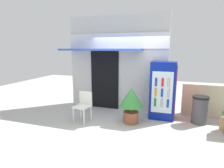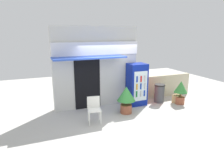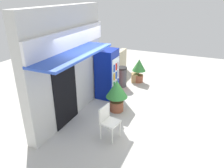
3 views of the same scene
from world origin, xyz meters
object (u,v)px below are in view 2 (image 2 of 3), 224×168
object	(u,v)px
cardboard_box	(177,99)
drink_cooler	(137,84)
plastic_chair	(94,107)
potted_plant_curbside	(181,90)
potted_plant_near_shop	(126,97)
trash_bin	(159,93)

from	to	relation	value
cardboard_box	drink_cooler	bearing A→B (deg)	164.30
plastic_chair	potted_plant_curbside	size ratio (longest dim) A/B	0.89
potted_plant_near_shop	trash_bin	size ratio (longest dim) A/B	1.29
trash_bin	cardboard_box	xyz separation A→B (m)	(0.67, -0.35, -0.22)
drink_cooler	potted_plant_curbside	xyz separation A→B (m)	(1.76, -0.64, -0.27)
drink_cooler	potted_plant_curbside	bearing A→B (deg)	-19.86
potted_plant_near_shop	plastic_chair	bearing A→B (deg)	-167.15
cardboard_box	plastic_chair	bearing A→B (deg)	-172.31
potted_plant_curbside	trash_bin	distance (m)	0.90
drink_cooler	potted_plant_near_shop	world-z (taller)	drink_cooler
potted_plant_curbside	plastic_chair	bearing A→B (deg)	-174.58
plastic_chair	trash_bin	bearing A→B (deg)	15.23
drink_cooler	cardboard_box	size ratio (longest dim) A/B	4.89
drink_cooler	trash_bin	xyz separation A→B (m)	(1.05, -0.13, -0.47)
potted_plant_curbside	cardboard_box	distance (m)	0.46
drink_cooler	potted_plant_curbside	size ratio (longest dim) A/B	1.76
potted_plant_curbside	cardboard_box	xyz separation A→B (m)	(-0.04, 0.15, -0.43)
drink_cooler	plastic_chair	size ratio (longest dim) A/B	1.98
plastic_chair	potted_plant_near_shop	size ratio (longest dim) A/B	0.85
trash_bin	potted_plant_curbside	bearing A→B (deg)	-35.49
potted_plant_near_shop	potted_plant_curbside	size ratio (longest dim) A/B	1.04
plastic_chair	potted_plant_curbside	xyz separation A→B (m)	(3.94, 0.37, 0.08)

